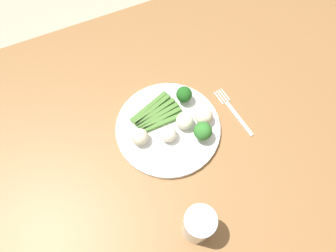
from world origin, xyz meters
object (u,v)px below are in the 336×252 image
Objects in this scene: asparagus_bundle at (156,115)px; fork at (234,111)px; plate at (168,128)px; water_glass at (198,225)px; dining_table at (192,138)px; broccoli_outer_edge at (203,131)px; cauliflower_front_left at (168,134)px; cauliflower_left at (185,121)px; cauliflower_edge at (204,116)px; broccoli_back at (183,95)px; cauliflower_back_right at (140,137)px.

fork is at bearing -30.62° from asparagus_bundle.
water_glass is (-0.05, -0.26, 0.05)m from plate.
dining_table is 9.67× the size of asparagus_bundle.
water_glass reaches higher than dining_table.
broccoli_outer_edge is 1.33× the size of cauliflower_front_left.
cauliflower_left is at bearing -15.78° from plate.
plate is 1.70× the size of fork.
asparagus_bundle is (-0.02, 0.04, 0.01)m from plate.
asparagus_bundle is at bearing 84.03° from water_glass.
fork is at bearing 44.94° from water_glass.
cauliflower_edge is at bearing -12.51° from plate.
broccoli_back is 1.21× the size of cauliflower_front_left.
broccoli_back is at bearing 88.47° from broccoli_outer_edge.
cauliflower_left reaches higher than fork.
dining_table is 0.14m from cauliflower_edge.
plate is 5.84× the size of cauliflower_edge.
cauliflower_front_left is at bearing -17.57° from cauliflower_back_right.
cauliflower_back_right is at bearing 159.45° from broccoli_outer_edge.
water_glass is (-0.12, -0.32, 0.01)m from broccoli_back.
water_glass reaches higher than asparagus_bundle.
broccoli_outer_edge is 0.49× the size of water_glass.
plate is at bearing 79.76° from water_glass.
cauliflower_left is (-0.03, 0.00, 0.14)m from dining_table.
water_glass is (0.03, -0.26, 0.02)m from cauliflower_back_right.
broccoli_back is 0.17m from cauliflower_back_right.
cauliflower_front_left is 0.07m from cauliflower_back_right.
dining_table is 23.01× the size of broccoli_outer_edge.
cauliflower_left is at bearing -2.51° from cauliflower_back_right.
broccoli_back reaches higher than plate.
plate is (-0.07, 0.01, 0.11)m from dining_table.
dining_table is 0.13m from plate.
cauliflower_edge is at bearing 58.41° from broccoli_outer_edge.
cauliflower_left reaches higher than dining_table.
asparagus_bundle is 0.08m from cauliflower_left.
broccoli_back reaches higher than cauliflower_front_left.
broccoli_back is 0.45× the size of water_glass.
water_glass reaches higher than broccoli_outer_edge.
broccoli_back is 1.14× the size of cauliflower_left.
cauliflower_edge reaches higher than plate.
asparagus_bundle is 3.16× the size of cauliflower_front_left.
cauliflower_front_left is 0.11m from cauliflower_edge.
cauliflower_front_left and cauliflower_back_right have the same top height.
water_glass is at bearing 129.18° from fork.
broccoli_back is 0.08m from cauliflower_edge.
fork is (0.20, 0.00, -0.04)m from cauliflower_front_left.
cauliflower_front_left is at bearing -162.91° from cauliflower_left.
water_glass is at bearing -100.24° from plate.
broccoli_back is at bearing -3.25° from asparagus_bundle.
plate is 0.27m from water_glass.
cauliflower_left is at bearing 78.54° from fork.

